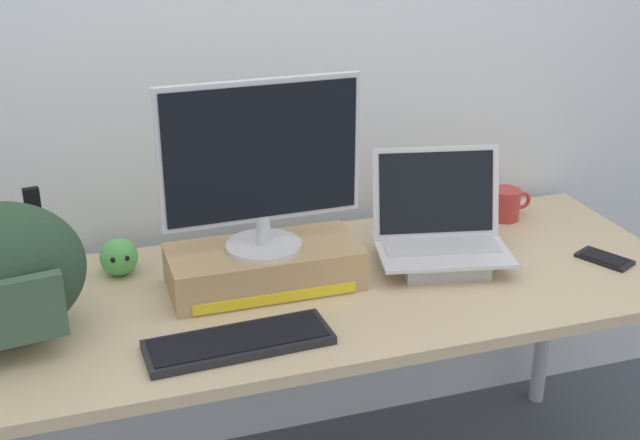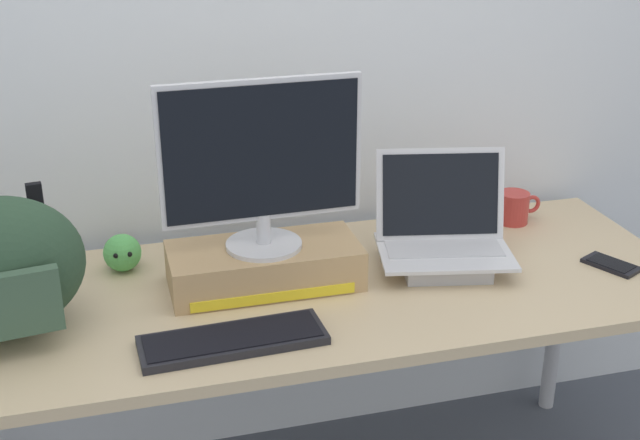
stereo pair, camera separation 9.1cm
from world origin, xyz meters
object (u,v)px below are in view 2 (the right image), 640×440
(coffee_mug, at_px, (514,207))
(cell_phone, at_px, (611,265))
(desktop_monitor, at_px, (262,163))
(external_keyboard, at_px, (233,340))
(plush_toy, at_px, (122,253))
(open_laptop, at_px, (443,245))
(toner_box_yellow, at_px, (265,266))

(coffee_mug, distance_m, cell_phone, 0.36)
(desktop_monitor, distance_m, coffee_mug, 0.87)
(external_keyboard, bearing_deg, plush_toy, 113.22)
(desktop_monitor, bearing_deg, open_laptop, -3.26)
(open_laptop, height_order, cell_phone, open_laptop)
(coffee_mug, bearing_deg, cell_phone, -72.00)
(toner_box_yellow, distance_m, coffee_mug, 0.82)
(external_keyboard, relative_size, cell_phone, 2.62)
(toner_box_yellow, relative_size, desktop_monitor, 0.97)
(desktop_monitor, bearing_deg, plush_toy, 150.87)
(coffee_mug, relative_size, plush_toy, 1.36)
(desktop_monitor, height_order, coffee_mug, desktop_monitor)
(toner_box_yellow, relative_size, coffee_mug, 3.57)
(toner_box_yellow, bearing_deg, cell_phone, -8.88)
(toner_box_yellow, height_order, open_laptop, open_laptop)
(coffee_mug, bearing_deg, desktop_monitor, -165.72)
(toner_box_yellow, height_order, coffee_mug, toner_box_yellow)
(coffee_mug, bearing_deg, external_keyboard, -153.17)
(plush_toy, bearing_deg, external_keyboard, -64.30)
(open_laptop, bearing_deg, cell_phone, -4.24)
(open_laptop, bearing_deg, plush_toy, 178.53)
(open_laptop, height_order, external_keyboard, open_laptop)
(toner_box_yellow, relative_size, cell_phone, 2.99)
(toner_box_yellow, bearing_deg, desktop_monitor, -88.09)
(coffee_mug, distance_m, plush_toy, 1.14)
(open_laptop, xyz_separation_m, plush_toy, (-0.82, 0.20, -0.01))
(toner_box_yellow, height_order, desktop_monitor, desktop_monitor)
(plush_toy, bearing_deg, cell_phone, -14.38)
(coffee_mug, height_order, plush_toy, plush_toy)
(toner_box_yellow, xyz_separation_m, open_laptop, (0.48, -0.02, 0.01))
(desktop_monitor, distance_m, plush_toy, 0.48)
(plush_toy, bearing_deg, open_laptop, -13.42)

